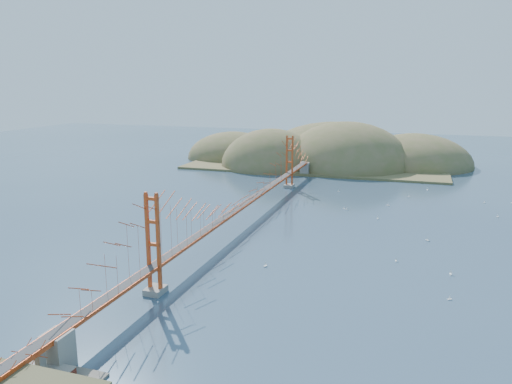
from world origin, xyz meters
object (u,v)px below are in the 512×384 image
(bridge, at_px, (245,182))
(sailboat_1, at_px, (347,209))
(fort, at_px, (48,375))
(sailboat_0, at_px, (265,265))

(bridge, relative_size, sailboat_1, 161.58)
(fort, distance_m, sailboat_0, 30.92)
(fort, bearing_deg, sailboat_0, 73.14)
(sailboat_0, bearing_deg, bridge, 116.98)
(sailboat_0, bearing_deg, fort, -106.86)
(fort, relative_size, sailboat_0, 5.09)
(sailboat_0, relative_size, sailboat_1, 1.25)
(bridge, bearing_deg, fort, -89.52)
(bridge, height_order, sailboat_1, bridge)
(fort, height_order, sailboat_1, fort)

